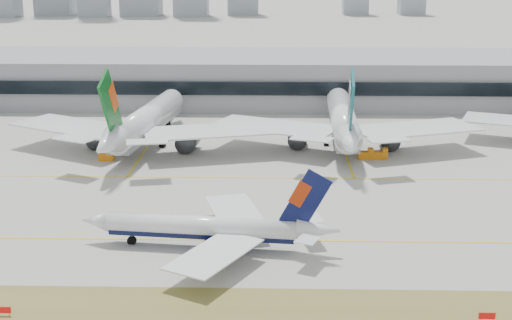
{
  "coord_description": "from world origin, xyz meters",
  "views": [
    {
      "loc": [
        -0.17,
        -116.61,
        46.37
      ],
      "look_at": [
        -3.55,
        18.0,
        7.5
      ],
      "focal_mm": 50.0,
      "sensor_mm": 36.0,
      "label": 1
    }
  ],
  "objects_px": {
    "widebody_cathay": "(343,122)",
    "terminal": "(274,78)",
    "taxiing_airliner": "(211,228)",
    "widebody_eva": "(145,123)"
  },
  "relations": [
    {
      "from": "taxiing_airliner",
      "to": "widebody_eva",
      "type": "relative_size",
      "value": 0.65
    },
    {
      "from": "taxiing_airliner",
      "to": "terminal",
      "type": "bearing_deg",
      "value": -88.38
    },
    {
      "from": "widebody_cathay",
      "to": "terminal",
      "type": "height_order",
      "value": "widebody_cathay"
    },
    {
      "from": "widebody_eva",
      "to": "widebody_cathay",
      "type": "xyz_separation_m",
      "value": [
        49.34,
        2.32,
        0.04
      ]
    },
    {
      "from": "widebody_eva",
      "to": "taxiing_airliner",
      "type": "bearing_deg",
      "value": -153.85
    },
    {
      "from": "terminal",
      "to": "widebody_eva",
      "type": "bearing_deg",
      "value": -118.06
    },
    {
      "from": "widebody_eva",
      "to": "widebody_cathay",
      "type": "bearing_deg",
      "value": -80.24
    },
    {
      "from": "taxiing_airliner",
      "to": "terminal",
      "type": "xyz_separation_m",
      "value": [
        10.26,
        123.33,
        4.01
      ]
    },
    {
      "from": "taxiing_airliner",
      "to": "terminal",
      "type": "relative_size",
      "value": 0.15
    },
    {
      "from": "terminal",
      "to": "widebody_cathay",
      "type": "bearing_deg",
      "value": -73.41
    }
  ]
}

